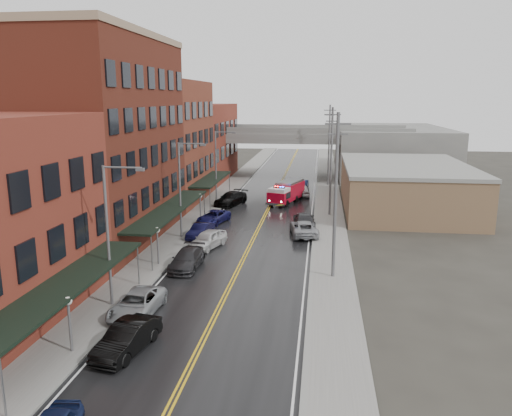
{
  "coord_description": "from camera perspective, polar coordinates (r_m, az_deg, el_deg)",
  "views": [
    {
      "loc": [
        6.13,
        -20.15,
        12.93
      ],
      "look_at": [
        0.26,
        24.46,
        3.0
      ],
      "focal_mm": 35.0,
      "sensor_mm": 36.0,
      "label": 1
    }
  ],
  "objects": [
    {
      "name": "parked_car_right_1",
      "position": [
        51.44,
        5.53,
        -1.31
      ],
      "size": [
        2.58,
        5.35,
        1.5
      ],
      "primitive_type": "imported",
      "rotation": [
        0.0,
        0.0,
        3.24
      ],
      "color": "#27272A",
      "rests_on": "ground"
    },
    {
      "name": "brick_building_far",
      "position": [
        80.83,
        -6.5,
        7.45
      ],
      "size": [
        9.0,
        20.0,
        12.0
      ],
      "primitive_type": "cube",
      "color": "brown",
      "rests_on": "ground"
    },
    {
      "name": "tan_building",
      "position": [
        61.84,
        16.58,
        2.21
      ],
      "size": [
        14.0,
        22.0,
        5.0
      ],
      "primitive_type": "cube",
      "color": "brown",
      "rests_on": "ground"
    },
    {
      "name": "parked_car_left_2",
      "position": [
        31.69,
        -13.44,
        -10.62
      ],
      "size": [
        2.53,
        5.13,
        1.4
      ],
      "primitive_type": "imported",
      "rotation": [
        0.0,
        0.0,
        -0.04
      ],
      "color": "#93979B",
      "rests_on": "ground"
    },
    {
      "name": "sidewalk_right",
      "position": [
        51.79,
        8.56,
        -2.07
      ],
      "size": [
        3.0,
        160.0,
        0.15
      ],
      "primitive_type": "cube",
      "color": "slate",
      "rests_on": "ground"
    },
    {
      "name": "parked_car_right_2",
      "position": [
        67.5,
        5.23,
        2.05
      ],
      "size": [
        2.57,
        4.96,
        1.61
      ],
      "primitive_type": "imported",
      "rotation": [
        0.0,
        0.0,
        3.29
      ],
      "color": "silver",
      "rests_on": "ground"
    },
    {
      "name": "road",
      "position": [
        52.15,
        0.51,
        -1.9
      ],
      "size": [
        11.0,
        160.0,
        0.02
      ],
      "primitive_type": "cube",
      "color": "black",
      "rests_on": "ground"
    },
    {
      "name": "overpass",
      "position": [
        82.67,
        3.25,
        7.61
      ],
      "size": [
        40.0,
        10.0,
        7.5
      ],
      "color": "slate",
      "rests_on": "ground"
    },
    {
      "name": "parked_car_left_1",
      "position": [
        27.51,
        -14.52,
        -14.21
      ],
      "size": [
        2.44,
        4.91,
        1.55
      ],
      "primitive_type": "imported",
      "rotation": [
        0.0,
        0.0,
        -0.18
      ],
      "color": "black",
      "rests_on": "ground"
    },
    {
      "name": "parked_car_left_5",
      "position": [
        47.4,
        -6.35,
        -2.62
      ],
      "size": [
        2.06,
        4.29,
        1.35
      ],
      "primitive_type": "imported",
      "rotation": [
        0.0,
        0.0,
        -0.16
      ],
      "color": "black",
      "rests_on": "ground"
    },
    {
      "name": "parked_car_left_7",
      "position": [
        61.56,
        -2.89,
        1.07
      ],
      "size": [
        4.0,
        5.99,
        1.61
      ],
      "primitive_type": "imported",
      "rotation": [
        0.0,
        0.0,
        -0.34
      ],
      "color": "black",
      "rests_on": "ground"
    },
    {
      "name": "parked_car_right_0",
      "position": [
        48.12,
        5.48,
        -2.3
      ],
      "size": [
        3.18,
        5.56,
        1.46
      ],
      "primitive_type": "imported",
      "rotation": [
        0.0,
        0.0,
        3.29
      ],
      "color": "#95979C",
      "rests_on": "ground"
    },
    {
      "name": "utility_pole_2",
      "position": [
        75.45,
        8.35,
        7.28
      ],
      "size": [
        1.8,
        0.24,
        12.0
      ],
      "color": "#59595B",
      "rests_on": "ground"
    },
    {
      "name": "fire_truck",
      "position": [
        62.85,
        3.49,
        1.89
      ],
      "size": [
        4.54,
        7.62,
        2.65
      ],
      "rotation": [
        0.0,
        0.0,
        -0.31
      ],
      "color": "#B3081F",
      "rests_on": "ground"
    },
    {
      "name": "street_lamp_1",
      "position": [
        46.58,
        -8.41,
        2.74
      ],
      "size": [
        2.64,
        0.22,
        9.0
      ],
      "color": "#59595B",
      "rests_on": "ground"
    },
    {
      "name": "brick_building_b",
      "position": [
        47.49,
        -16.82,
        7.17
      ],
      "size": [
        9.0,
        20.0,
        18.0
      ],
      "primitive_type": "cube",
      "color": "#502015",
      "rests_on": "ground"
    },
    {
      "name": "right_far_block",
      "position": [
        91.37,
        15.02,
        6.42
      ],
      "size": [
        18.0,
        30.0,
        8.0
      ],
      "primitive_type": "cube",
      "color": "slate",
      "rests_on": "ground"
    },
    {
      "name": "parked_car_left_6",
      "position": [
        52.86,
        -4.87,
        -1.02
      ],
      "size": [
        3.31,
        5.16,
        1.32
      ],
      "primitive_type": "imported",
      "rotation": [
        0.0,
        0.0,
        -0.25
      ],
      "color": "#15154F",
      "rests_on": "ground"
    },
    {
      "name": "ground",
      "position": [
        24.72,
        -8.49,
        -19.25
      ],
      "size": [
        220.0,
        220.0,
        0.0
      ],
      "primitive_type": "plane",
      "color": "#2D2B26",
      "rests_on": "ground"
    },
    {
      "name": "brick_building_c",
      "position": [
        63.92,
        -10.32,
        7.37
      ],
      "size": [
        9.0,
        15.0,
        15.0
      ],
      "primitive_type": "cube",
      "color": "brown",
      "rests_on": "ground"
    },
    {
      "name": "sidewalk_left",
      "position": [
        53.49,
        -7.28,
        -1.56
      ],
      "size": [
        3.0,
        160.0,
        0.15
      ],
      "primitive_type": "cube",
      "color": "slate",
      "rests_on": "ground"
    },
    {
      "name": "parked_car_left_3",
      "position": [
        39.2,
        -7.9,
        -5.82
      ],
      "size": [
        2.05,
        5.0,
        1.45
      ],
      "primitive_type": "imported",
      "rotation": [
        0.0,
        0.0,
        -0.0
      ],
      "color": "#252528",
      "rests_on": "ground"
    },
    {
      "name": "globe_lamp_0",
      "position": [
        27.57,
        -20.62,
        -11.05
      ],
      "size": [
        0.44,
        0.44,
        3.12
      ],
      "color": "#59595B",
      "rests_on": "ground"
    },
    {
      "name": "awning_0",
      "position": [
        29.46,
        -20.79,
        -8.13
      ],
      "size": [
        2.6,
        16.0,
        3.09
      ],
      "color": "black",
      "rests_on": "ground"
    },
    {
      "name": "parked_car_right_3",
      "position": [
        72.59,
        5.4,
        2.7
      ],
      "size": [
        1.63,
        4.37,
        1.43
      ],
      "primitive_type": "imported",
      "rotation": [
        0.0,
        0.0,
        3.11
      ],
      "color": "#0E1733",
      "rests_on": "ground"
    },
    {
      "name": "globe_lamp_1",
      "position": [
        39.71,
        -11.21,
        -3.31
      ],
      "size": [
        0.44,
        0.44,
        3.12
      ],
      "color": "#59595B",
      "rests_on": "ground"
    },
    {
      "name": "utility_pole_1",
      "position": [
        55.56,
        8.59,
        5.46
      ],
      "size": [
        1.8,
        0.24,
        12.0
      ],
      "color": "#59595B",
      "rests_on": "ground"
    },
    {
      "name": "curb_left",
      "position": [
        53.1,
        -5.55,
        -1.63
      ],
      "size": [
        0.3,
        160.0,
        0.15
      ],
      "primitive_type": "cube",
      "color": "gray",
      "rests_on": "ground"
    },
    {
      "name": "utility_pole_0",
      "position": [
        35.79,
        9.09,
        1.62
      ],
      "size": [
        1.8,
        0.24,
        12.0
      ],
      "color": "#59595B",
      "rests_on": "ground"
    },
    {
      "name": "street_lamp_0",
      "position": [
        31.83,
        -16.24,
        -2.15
      ],
      "size": [
        2.64,
        0.22,
        9.0
      ],
      "color": "#59595B",
      "rests_on": "ground"
    },
    {
      "name": "awning_2",
      "position": [
        62.95,
        -5.1,
        3.31
      ],
      "size": [
        2.6,
        13.0,
        3.09
      ],
      "color": "black",
      "rests_on": "ground"
    },
    {
      "name": "curb_right",
      "position": [
        51.78,
        6.73,
        -2.02
      ],
      "size": [
        0.3,
        160.0,
        0.15
      ],
      "primitive_type": "cube",
      "color": "gray",
      "rests_on": "ground"
    },
    {
      "name": "parked_car_left_4",
      "position": [
        44.18,
        -5.53,
        -3.57
      ],
      "size": [
        3.15,
        4.94,
        1.56
      ],
      "primitive_type": "imported",
      "rotation": [
        0.0,
        0.0,
        -0.31
      ],
      "color": "silver",
      "rests_on": "ground"
    },
    {
      "name": "awning_1",
      "position": [
        46.33,
        -9.79,
        -0.13
      ],
      "size": [
        2.6,
        18.0,
        3.09
      ],
      "color": "black",
      "rests_on": "ground"
    },
    {
      "name": "globe_lamp_2",
      "position": [
        52.77,
        -6.4,
        0.76
      ],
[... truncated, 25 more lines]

